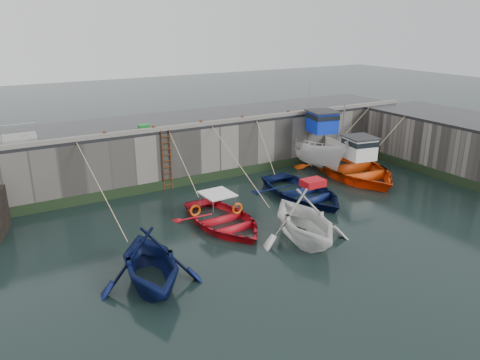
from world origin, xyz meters
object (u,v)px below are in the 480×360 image
boat_near_blue (223,225)px  bollard_d (242,118)px  bollard_b (154,128)px  bollard_c (201,123)px  boat_near_white (151,283)px  boat_near_blacktrim (303,239)px  fish_crate (144,127)px  boat_near_navy (302,197)px  ladder (167,161)px  bollard_a (105,134)px  boat_far_white (316,148)px  boat_far_orange (352,167)px  bollard_e (288,113)px

boat_near_blue → bollard_d: bearing=50.8°
bollard_b → bollard_c: size_ratio=1.00×
boat_near_white → boat_near_blacktrim: (6.61, 0.11, 0.00)m
boat_near_white → fish_crate: (3.26, 9.44, 3.30)m
boat_near_navy → bollard_c: (-3.24, 4.94, 3.30)m
ladder → bollard_a: bearing=173.6°
boat_near_navy → boat_far_white: 5.86m
boat_near_blacktrim → boat_near_navy: bearing=64.2°
fish_crate → bollard_a: fish_crate is taller
boat_near_blue → bollard_a: 7.56m
bollard_a → bollard_c: same height
boat_near_white → ladder: bearing=72.8°
boat_far_orange → bollard_d: 6.97m
boat_far_white → ladder: bearing=-172.1°
boat_near_white → bollard_c: (6.29, 8.90, 3.30)m
boat_far_white → bollard_e: 2.84m
boat_far_white → boat_far_orange: (0.59, -2.60, -0.60)m
bollard_c → boat_far_orange: bearing=-23.8°
boat_far_white → bollard_b: (-10.04, 0.90, 2.21)m
boat_near_navy → boat_near_white: bearing=-156.6°
ladder → bollard_a: (-3.00, 0.34, 1.71)m
bollard_a → bollard_e: (11.00, 0.00, 0.00)m
ladder → bollard_e: size_ratio=11.43×
bollard_b → bollard_e: size_ratio=1.00×
bollard_c → bollard_e: same height
boat_far_orange → bollard_c: bearing=166.1°
boat_near_blacktrim → boat_far_white: 10.61m
ladder → boat_near_white: 9.62m
bollard_d → ladder: bearing=-176.0°
boat_near_white → bollard_b: bearing=76.4°
boat_near_blacktrim → bollard_c: bearing=103.5°
bollard_d → boat_near_blacktrim: bearing=-104.5°
boat_near_navy → boat_near_blue: bearing=-168.1°
fish_crate → bollard_c: (3.03, -0.54, -0.00)m
bollard_a → bollard_d: size_ratio=1.00×
bollard_c → bollard_d: 2.60m
bollard_b → bollard_a: bearing=180.0°
bollard_a → boat_far_white: bearing=-4.1°
boat_near_blue → boat_far_white: size_ratio=0.72×
bollard_a → bollard_b: (2.50, 0.00, 0.00)m
bollard_d → fish_crate: bearing=174.5°
boat_near_blacktrim → bollard_e: bollard_e is taller
ladder → boat_near_white: ladder is taller
ladder → bollard_e: bearing=2.4°
boat_near_navy → bollard_a: bollard_a is taller
boat_near_navy → fish_crate: 8.95m
bollard_c → bollard_d: bearing=0.0°
bollard_a → bollard_b: size_ratio=1.00×
bollard_a → bollard_c: bearing=0.0°
boat_near_navy → boat_far_white: boat_far_white is taller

